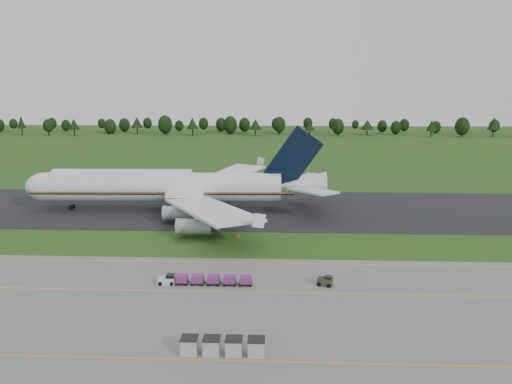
{
  "coord_description": "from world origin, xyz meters",
  "views": [
    {
      "loc": [
        5.6,
        -87.44,
        28.02
      ],
      "look_at": [
        1.65,
        2.0,
        9.44
      ],
      "focal_mm": 35.0,
      "sensor_mm": 36.0,
      "label": 1
    }
  ],
  "objects_px": {
    "utility_cart": "(325,282)",
    "aircraft": "(169,186)",
    "baggage_train": "(204,280)",
    "edge_markers": "(210,236)",
    "uld_row": "(223,346)"
  },
  "relations": [
    {
      "from": "aircraft",
      "to": "uld_row",
      "type": "height_order",
      "value": "aircraft"
    },
    {
      "from": "baggage_train",
      "to": "uld_row",
      "type": "distance_m",
      "value": 19.82
    },
    {
      "from": "uld_row",
      "to": "edge_markers",
      "type": "relative_size",
      "value": 0.81
    },
    {
      "from": "utility_cart",
      "to": "uld_row",
      "type": "bearing_deg",
      "value": -122.87
    },
    {
      "from": "uld_row",
      "to": "utility_cart",
      "type": "bearing_deg",
      "value": 57.13
    },
    {
      "from": "utility_cart",
      "to": "aircraft",
      "type": "bearing_deg",
      "value": 125.95
    },
    {
      "from": "edge_markers",
      "to": "aircraft",
      "type": "bearing_deg",
      "value": 120.35
    },
    {
      "from": "baggage_train",
      "to": "edge_markers",
      "type": "relative_size",
      "value": 1.22
    },
    {
      "from": "aircraft",
      "to": "baggage_train",
      "type": "height_order",
      "value": "aircraft"
    },
    {
      "from": "aircraft",
      "to": "uld_row",
      "type": "distance_m",
      "value": 67.43
    },
    {
      "from": "aircraft",
      "to": "edge_markers",
      "type": "xyz_separation_m",
      "value": [
        12.54,
        -21.42,
        -5.42
      ]
    },
    {
      "from": "aircraft",
      "to": "baggage_train",
      "type": "relative_size",
      "value": 5.16
    },
    {
      "from": "uld_row",
      "to": "edge_markers",
      "type": "distance_m",
      "value": 43.5
    },
    {
      "from": "aircraft",
      "to": "uld_row",
      "type": "bearing_deg",
      "value": -72.98
    },
    {
      "from": "baggage_train",
      "to": "edge_markers",
      "type": "height_order",
      "value": "baggage_train"
    }
  ]
}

